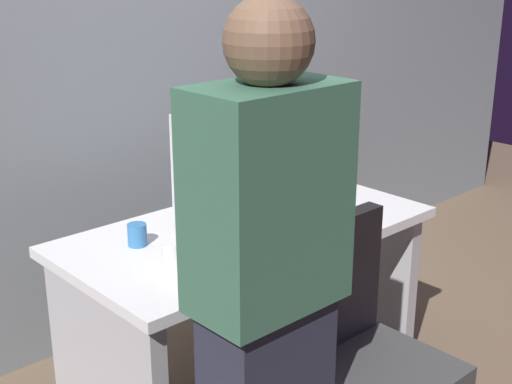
{
  "coord_description": "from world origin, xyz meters",
  "views": [
    {
      "loc": [
        -1.69,
        -1.89,
        1.72
      ],
      "look_at": [
        0.0,
        -0.05,
        0.88
      ],
      "focal_mm": 49.72,
      "sensor_mm": 36.0,
      "label": 1
    }
  ],
  "objects_px": {
    "book_stack": "(317,183)",
    "desk": "(247,279)",
    "office_chair": "(362,377)",
    "cup_by_monitor": "(137,235)",
    "cup_near_keyboard": "(173,254)",
    "mouse": "(309,217)",
    "keyboard": "(259,238)",
    "cell_phone": "(359,212)",
    "person_at_desk": "(267,306)",
    "monitor": "(232,156)"
  },
  "relations": [
    {
      "from": "keyboard",
      "to": "cup_near_keyboard",
      "type": "bearing_deg",
      "value": 175.23
    },
    {
      "from": "book_stack",
      "to": "desk",
      "type": "bearing_deg",
      "value": -168.54
    },
    {
      "from": "mouse",
      "to": "cup_by_monitor",
      "type": "xyz_separation_m",
      "value": [
        -0.63,
        0.25,
        0.02
      ]
    },
    {
      "from": "desk",
      "to": "cell_phone",
      "type": "relative_size",
      "value": 9.92
    },
    {
      "from": "desk",
      "to": "cup_near_keyboard",
      "type": "relative_size",
      "value": 16.05
    },
    {
      "from": "cup_near_keyboard",
      "to": "cell_phone",
      "type": "bearing_deg",
      "value": -5.44
    },
    {
      "from": "desk",
      "to": "book_stack",
      "type": "height_order",
      "value": "book_stack"
    },
    {
      "from": "office_chair",
      "to": "cell_phone",
      "type": "xyz_separation_m",
      "value": [
        0.54,
        0.48,
        0.31
      ]
    },
    {
      "from": "desk",
      "to": "keyboard",
      "type": "height_order",
      "value": "keyboard"
    },
    {
      "from": "keyboard",
      "to": "cup_by_monitor",
      "type": "bearing_deg",
      "value": 142.56
    },
    {
      "from": "mouse",
      "to": "cell_phone",
      "type": "relative_size",
      "value": 0.69
    },
    {
      "from": "desk",
      "to": "person_at_desk",
      "type": "distance_m",
      "value": 0.93
    },
    {
      "from": "person_at_desk",
      "to": "mouse",
      "type": "bearing_deg",
      "value": 36.49
    },
    {
      "from": "cup_by_monitor",
      "to": "person_at_desk",
      "type": "bearing_deg",
      "value": -98.55
    },
    {
      "from": "book_stack",
      "to": "person_at_desk",
      "type": "bearing_deg",
      "value": -143.12
    },
    {
      "from": "cell_phone",
      "to": "cup_by_monitor",
      "type": "bearing_deg",
      "value": 145.84
    },
    {
      "from": "desk",
      "to": "office_chair",
      "type": "distance_m",
      "value": 0.69
    },
    {
      "from": "monitor",
      "to": "cell_phone",
      "type": "distance_m",
      "value": 0.57
    },
    {
      "from": "mouse",
      "to": "book_stack",
      "type": "relative_size",
      "value": 0.49
    },
    {
      "from": "office_chair",
      "to": "cup_by_monitor",
      "type": "height_order",
      "value": "office_chair"
    },
    {
      "from": "cup_by_monitor",
      "to": "book_stack",
      "type": "xyz_separation_m",
      "value": [
        0.92,
        -0.02,
        -0.0
      ]
    },
    {
      "from": "monitor",
      "to": "cell_phone",
      "type": "relative_size",
      "value": 3.75
    },
    {
      "from": "desk",
      "to": "office_chair",
      "type": "height_order",
      "value": "office_chair"
    },
    {
      "from": "person_at_desk",
      "to": "cell_phone",
      "type": "height_order",
      "value": "person_at_desk"
    },
    {
      "from": "keyboard",
      "to": "cell_phone",
      "type": "bearing_deg",
      "value": -6.45
    },
    {
      "from": "monitor",
      "to": "mouse",
      "type": "distance_m",
      "value": 0.39
    },
    {
      "from": "desk",
      "to": "cell_phone",
      "type": "xyz_separation_m",
      "value": [
        0.43,
        -0.19,
        0.23
      ]
    },
    {
      "from": "keyboard",
      "to": "cup_by_monitor",
      "type": "relative_size",
      "value": 5.29
    },
    {
      "from": "book_stack",
      "to": "cup_near_keyboard",
      "type": "bearing_deg",
      "value": -167.09
    },
    {
      "from": "monitor",
      "to": "cup_near_keyboard",
      "type": "relative_size",
      "value": 6.07
    },
    {
      "from": "desk",
      "to": "cell_phone",
      "type": "height_order",
      "value": "cell_phone"
    },
    {
      "from": "keyboard",
      "to": "cell_phone",
      "type": "distance_m",
      "value": 0.5
    },
    {
      "from": "cup_near_keyboard",
      "to": "cup_by_monitor",
      "type": "bearing_deg",
      "value": 86.66
    },
    {
      "from": "office_chair",
      "to": "book_stack",
      "type": "bearing_deg",
      "value": 51.72
    },
    {
      "from": "cup_near_keyboard",
      "to": "mouse",
      "type": "bearing_deg",
      "value": -0.81
    },
    {
      "from": "mouse",
      "to": "cup_near_keyboard",
      "type": "bearing_deg",
      "value": 179.19
    },
    {
      "from": "cup_near_keyboard",
      "to": "cell_phone",
      "type": "distance_m",
      "value": 0.87
    },
    {
      "from": "desk",
      "to": "cup_by_monitor",
      "type": "bearing_deg",
      "value": 163.54
    },
    {
      "from": "mouse",
      "to": "book_stack",
      "type": "distance_m",
      "value": 0.36
    },
    {
      "from": "mouse",
      "to": "book_stack",
      "type": "xyz_separation_m",
      "value": [
        0.29,
        0.22,
        0.02
      ]
    },
    {
      "from": "keyboard",
      "to": "mouse",
      "type": "height_order",
      "value": "mouse"
    },
    {
      "from": "person_at_desk",
      "to": "mouse",
      "type": "relative_size",
      "value": 16.39
    },
    {
      "from": "book_stack",
      "to": "office_chair",
      "type": "bearing_deg",
      "value": -128.28
    },
    {
      "from": "desk",
      "to": "cup_by_monitor",
      "type": "distance_m",
      "value": 0.51
    },
    {
      "from": "cup_near_keyboard",
      "to": "cup_by_monitor",
      "type": "relative_size",
      "value": 1.1
    },
    {
      "from": "cell_phone",
      "to": "monitor",
      "type": "bearing_deg",
      "value": 131.42
    },
    {
      "from": "desk",
      "to": "mouse",
      "type": "bearing_deg",
      "value": -29.31
    },
    {
      "from": "person_at_desk",
      "to": "cup_near_keyboard",
      "type": "height_order",
      "value": "person_at_desk"
    },
    {
      "from": "office_chair",
      "to": "cell_phone",
      "type": "distance_m",
      "value": 0.78
    },
    {
      "from": "monitor",
      "to": "cup_near_keyboard",
      "type": "xyz_separation_m",
      "value": [
        -0.44,
        -0.21,
        -0.21
      ]
    }
  ]
}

